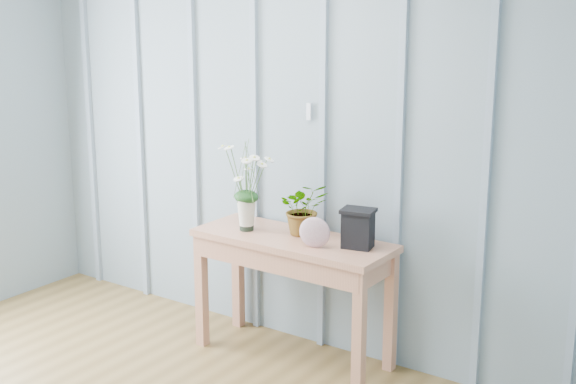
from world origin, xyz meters
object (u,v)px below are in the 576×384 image
Objects in this scene: felt_disc_vessel at (315,232)px; carved_box at (358,228)px; sideboard at (293,256)px; daisy_vase at (246,176)px.

felt_disc_vessel is 0.79× the size of carved_box.
sideboard is 5.41× the size of carved_box.
carved_box reaches higher than felt_disc_vessel.
sideboard is 2.25× the size of daisy_vase.
daisy_vase is at bearing 156.15° from felt_disc_vessel.
felt_disc_vessel is at bearing -145.03° from carved_box.
carved_box is (0.41, 0.05, 0.23)m from sideboard.
felt_disc_vessel is at bearing -23.69° from sideboard.
sideboard is 6.82× the size of felt_disc_vessel.
daisy_vase is 3.03× the size of felt_disc_vessel.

